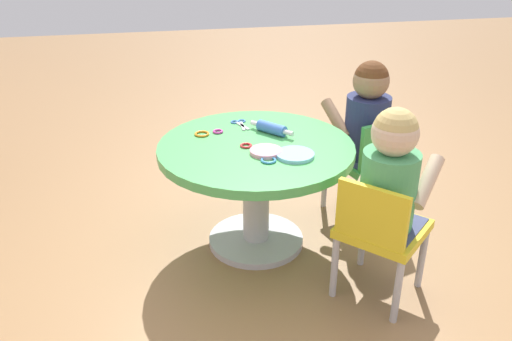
{
  "coord_description": "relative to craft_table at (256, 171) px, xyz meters",
  "views": [
    {
      "loc": [
        -2.03,
        0.41,
        1.4
      ],
      "look_at": [
        0.0,
        0.0,
        0.38
      ],
      "focal_mm": 36.94,
      "sensor_mm": 36.0,
      "label": 1
    }
  ],
  "objects": [
    {
      "name": "playdough_blob_0",
      "position": [
        -0.1,
        -0.02,
        0.13
      ],
      "size": [
        0.13,
        0.13,
        0.02
      ],
      "primitive_type": "cylinder",
      "color": "pink",
      "rests_on": "craft_table"
    },
    {
      "name": "cookie_cutter_2",
      "position": [
        0.17,
        0.14,
        0.13
      ],
      "size": [
        0.05,
        0.05,
        0.01
      ],
      "primitive_type": "torus",
      "color": "#D83FA5",
      "rests_on": "craft_table"
    },
    {
      "name": "craft_table",
      "position": [
        0.0,
        0.0,
        0.0
      ],
      "size": [
        0.85,
        0.85,
        0.5
      ],
      "color": "silver",
      "rests_on": "ground"
    },
    {
      "name": "cookie_cutter_0",
      "position": [
        -0.01,
        0.05,
        0.13
      ],
      "size": [
        0.05,
        0.05,
        0.01
      ],
      "primitive_type": "torus",
      "color": "red",
      "rests_on": "craft_table"
    },
    {
      "name": "seated_child_right",
      "position": [
        0.18,
        -0.58,
        0.16
      ],
      "size": [
        0.41,
        0.36,
        0.51
      ],
      "color": "#3F4772",
      "rests_on": "ground"
    },
    {
      "name": "cookie_cutter_3",
      "position": [
        0.15,
        0.22,
        0.13
      ],
      "size": [
        0.07,
        0.07,
        0.01
      ],
      "primitive_type": "torus",
      "color": "orange",
      "rests_on": "craft_table"
    },
    {
      "name": "child_chair_left",
      "position": [
        -0.46,
        -0.39,
        -0.07
      ],
      "size": [
        0.42,
        0.42,
        0.54
      ],
      "color": "#B7B7BC",
      "rests_on": "ground"
    },
    {
      "name": "child_chair_right",
      "position": [
        0.14,
        -0.59,
        -0.07
      ],
      "size": [
        0.37,
        0.37,
        0.54
      ],
      "color": "#B7B7BC",
      "rests_on": "ground"
    },
    {
      "name": "playdough_blob_1",
      "position": [
        -0.15,
        -0.13,
        0.13
      ],
      "size": [
        0.16,
        0.16,
        0.01
      ],
      "primitive_type": "cylinder",
      "color": "#8CCCF2",
      "rests_on": "craft_table"
    },
    {
      "name": "cookie_cutter_1",
      "position": [
        -0.18,
        -0.02,
        0.13
      ],
      "size": [
        0.06,
        0.06,
        0.01
      ],
      "primitive_type": "torus",
      "color": "#3F99D8",
      "rests_on": "craft_table"
    },
    {
      "name": "seated_child_left",
      "position": [
        -0.44,
        -0.42,
        0.16
      ],
      "size": [
        0.43,
        0.44,
        0.51
      ],
      "color": "#3F4772",
      "rests_on": "ground"
    },
    {
      "name": "craft_scissors",
      "position": [
        0.25,
        0.03,
        0.13
      ],
      "size": [
        0.14,
        0.08,
        0.01
      ],
      "color": "silver",
      "rests_on": "craft_table"
    },
    {
      "name": "rolling_pin",
      "position": [
        0.11,
        -0.09,
        0.15
      ],
      "size": [
        0.19,
        0.17,
        0.05
      ],
      "color": "#3F72CC",
      "rests_on": "craft_table"
    },
    {
      "name": "ground_plane",
      "position": [
        0.0,
        0.0,
        -0.37
      ],
      "size": [
        10.0,
        10.0,
        0.0
      ],
      "primitive_type": "plane",
      "color": "#9E7247"
    }
  ]
}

